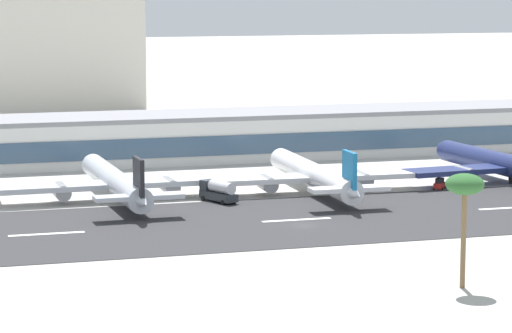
# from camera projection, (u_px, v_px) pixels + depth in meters

# --- Properties ---
(ground_plane) EXTENTS (1400.00, 1400.00, 0.00)m
(ground_plane) POSITION_uv_depth(u_px,v_px,m) (304.00, 226.00, 202.50)
(ground_plane) COLOR #B2AFA8
(runway_strip) EXTENTS (800.00, 42.31, 0.08)m
(runway_strip) POSITION_uv_depth(u_px,v_px,m) (295.00, 220.00, 207.04)
(runway_strip) COLOR #2D2D30
(runway_strip) RESTS_ON ground_plane
(runway_centreline_dash_3) EXTENTS (12.00, 1.20, 0.01)m
(runway_centreline_dash_3) POSITION_uv_depth(u_px,v_px,m) (47.00, 234.00, 195.54)
(runway_centreline_dash_3) COLOR white
(runway_centreline_dash_3) RESTS_ON runway_strip
(runway_centreline_dash_4) EXTENTS (12.00, 1.20, 0.01)m
(runway_centreline_dash_4) POSITION_uv_depth(u_px,v_px,m) (297.00, 220.00, 207.13)
(runway_centreline_dash_4) COLOR white
(runway_centreline_dash_4) RESTS_ON runway_strip
(runway_centreline_dash_5) EXTENTS (12.00, 1.20, 0.01)m
(runway_centreline_dash_5) POSITION_uv_depth(u_px,v_px,m) (510.00, 208.00, 218.18)
(runway_centreline_dash_5) COLOR white
(runway_centreline_dash_5) RESTS_ON runway_strip
(terminal_building) EXTENTS (215.48, 20.57, 10.47)m
(terminal_building) POSITION_uv_depth(u_px,v_px,m) (158.00, 138.00, 275.33)
(terminal_building) COLOR silver
(terminal_building) RESTS_ON ground_plane
(airliner_black_tail_gate_1) EXTENTS (44.47, 49.98, 10.43)m
(airliner_black_tail_gate_1) POSITION_uv_depth(u_px,v_px,m) (117.00, 183.00, 224.42)
(airliner_black_tail_gate_1) COLOR silver
(airliner_black_tail_gate_1) RESTS_ON ground_plane
(airliner_blue_tail_gate_2) EXTENTS (41.72, 49.79, 10.39)m
(airliner_blue_tail_gate_2) POSITION_uv_depth(u_px,v_px,m) (317.00, 176.00, 232.70)
(airliner_blue_tail_gate_2) COLOR silver
(airliner_blue_tail_gate_2) RESTS_ON ground_plane
(airliner_gold_tail_gate_3) EXTENTS (44.25, 51.10, 10.68)m
(airliner_gold_tail_gate_3) POSITION_uv_depth(u_px,v_px,m) (510.00, 166.00, 244.77)
(airliner_gold_tail_gate_3) COLOR navy
(airliner_gold_tail_gate_3) RESTS_ON ground_plane
(service_fuel_truck_0) EXTENTS (5.56, 8.86, 3.95)m
(service_fuel_truck_0) POSITION_uv_depth(u_px,v_px,m) (218.00, 191.00, 223.98)
(service_fuel_truck_0) COLOR #2D3338
(service_fuel_truck_0) RESTS_ON ground_plane
(service_baggage_tug_1) EXTENTS (3.28, 3.48, 2.20)m
(service_baggage_tug_1) POSITION_uv_depth(u_px,v_px,m) (440.00, 184.00, 237.91)
(service_baggage_tug_1) COLOR #B2231E
(service_baggage_tug_1) RESTS_ON ground_plane
(palm_tree_1) EXTENTS (5.02, 5.02, 15.02)m
(palm_tree_1) POSITION_uv_depth(u_px,v_px,m) (465.00, 189.00, 159.45)
(palm_tree_1) COLOR brown
(palm_tree_1) RESTS_ON ground_plane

